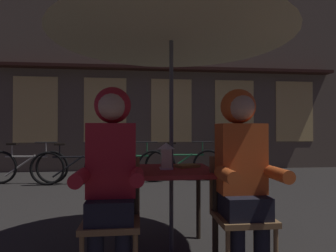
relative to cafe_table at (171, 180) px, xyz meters
The scene contains 14 objects.
cafe_table is the anchor object (origin of this frame).
patio_umbrella 1.42m from the cafe_table, ahead, with size 2.10×2.10×2.31m.
lantern 0.23m from the cafe_table, 158.48° to the right, with size 0.11×0.11×0.23m.
chair_left 0.62m from the cafe_table, 142.45° to the right, with size 0.40×0.40×0.87m.
chair_right 0.62m from the cafe_table, 37.55° to the right, with size 0.40×0.40×0.87m.
person_left_hooded 0.67m from the cafe_table, 138.43° to the right, with size 0.45×0.56×1.40m.
person_right_hooded 0.67m from the cafe_table, 41.57° to the right, with size 0.45×0.56×1.40m.
shopfront_building 5.96m from the cafe_table, 83.41° to the left, with size 10.00×0.93×6.20m.
bicycle_nearest 4.28m from the cafe_table, 125.97° to the left, with size 1.68×0.20×0.84m.
bicycle_second 3.61m from the cafe_table, 115.08° to the left, with size 1.68×0.12×0.84m.
bicycle_third 3.37m from the cafe_table, 98.40° to the left, with size 1.68×0.17×0.84m.
bicycle_fourth 3.55m from the cafe_table, 78.64° to the left, with size 1.68×0.18×0.84m.
book 0.21m from the cafe_table, 30.17° to the left, with size 0.20×0.14×0.02m, color olive.
potted_plant 4.69m from the cafe_table, 64.15° to the left, with size 0.60×0.60×0.92m.
Camera 1 is at (-0.30, -2.46, 1.09)m, focal length 30.15 mm.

